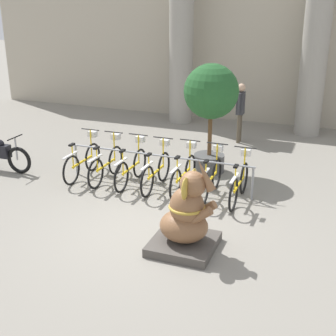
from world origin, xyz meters
TOP-DOWN VIEW (x-y plane):
  - ground_plane at (0.00, 0.00)m, footprint 60.00×60.00m
  - building_facade at (0.00, 8.60)m, footprint 20.00×0.20m
  - column_left at (-2.12, 7.60)m, footprint 0.99×0.99m
  - column_right at (2.12, 7.60)m, footprint 0.99×0.99m
  - bike_rack at (-0.66, 1.95)m, footprint 4.43×0.05m
  - bicycle_0 at (-2.57, 1.84)m, footprint 0.48×1.70m
  - bicycle_1 at (-1.94, 1.84)m, footprint 0.48×1.70m
  - bicycle_2 at (-1.30, 1.86)m, footprint 0.48×1.70m
  - bicycle_3 at (-0.66, 1.83)m, footprint 0.48×1.70m
  - bicycle_4 at (-0.02, 1.87)m, footprint 0.48×1.70m
  - bicycle_5 at (0.62, 1.85)m, footprint 0.48×1.70m
  - bicycle_6 at (1.26, 1.79)m, footprint 0.48×1.70m
  - elephant_statue at (0.85, -0.50)m, footprint 1.10×1.10m
  - person_pedestrian at (0.30, 5.99)m, footprint 0.23×0.47m
  - potted_tree at (0.16, 3.29)m, footprint 1.31×1.31m

SIDE VIEW (x-z plane):
  - ground_plane at x=0.00m, z-range 0.00..0.00m
  - bicycle_0 at x=-2.57m, z-range -0.12..0.97m
  - bicycle_1 at x=-1.94m, z-range -0.12..0.97m
  - bicycle_2 at x=-1.30m, z-range -0.12..0.97m
  - bicycle_3 at x=-0.66m, z-range -0.12..0.97m
  - bicycle_4 at x=-0.02m, z-range -0.12..0.97m
  - bicycle_5 at x=0.62m, z-range -0.12..0.97m
  - bicycle_6 at x=1.26m, z-range -0.12..0.97m
  - elephant_statue at x=0.85m, z-range -0.28..1.43m
  - bike_rack at x=-0.66m, z-range 0.24..1.01m
  - person_pedestrian at x=0.30m, z-range 0.18..1.94m
  - potted_tree at x=0.16m, z-range 0.50..3.17m
  - column_left at x=-2.12m, z-range 0.04..5.20m
  - column_right at x=2.12m, z-range 0.04..5.20m
  - building_facade at x=0.00m, z-range 0.00..6.00m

